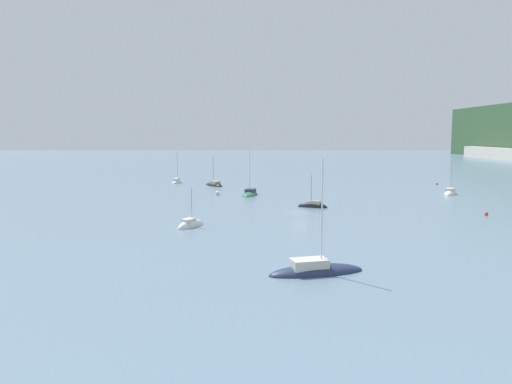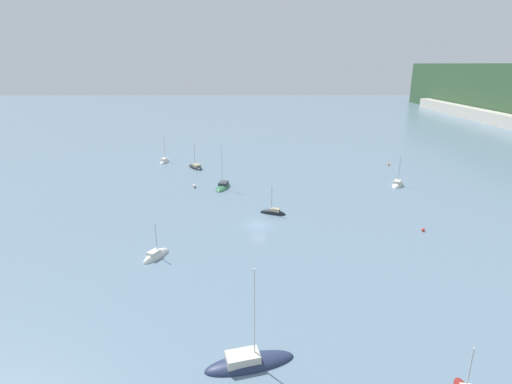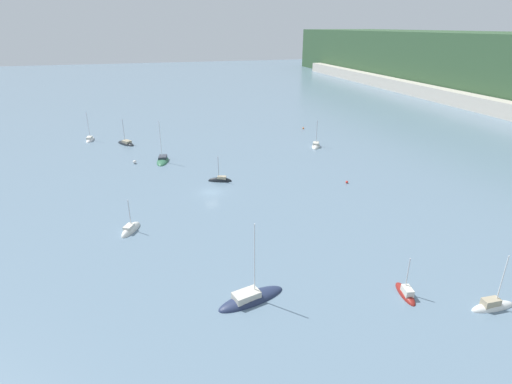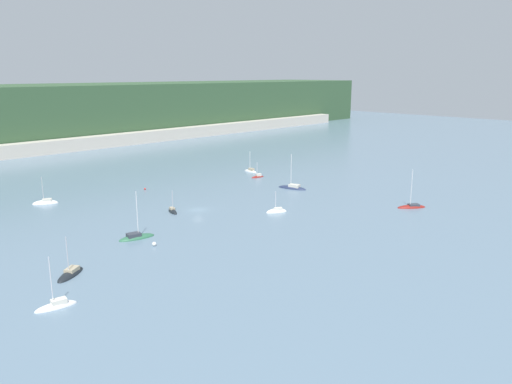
% 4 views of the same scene
% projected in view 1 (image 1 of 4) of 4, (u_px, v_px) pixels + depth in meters
% --- Properties ---
extents(ground_plane, '(600.00, 600.00, 0.00)m').
position_uv_depth(ground_plane, '(298.00, 212.00, 77.08)').
color(ground_plane, slate).
extents(sailboat_1, '(6.47, 4.86, 8.00)m').
position_uv_depth(sailboat_1, '(450.00, 194.00, 100.55)').
color(sailboat_1, white).
rests_on(sailboat_1, ground_plane).
extents(sailboat_2, '(6.93, 5.62, 7.60)m').
position_uv_depth(sailboat_2, '(214.00, 185.00, 117.09)').
color(sailboat_2, black).
rests_on(sailboat_2, ground_plane).
extents(sailboat_3, '(5.26, 3.94, 6.19)m').
position_uv_depth(sailboat_3, '(191.00, 226.00, 65.14)').
color(sailboat_3, white).
rests_on(sailboat_3, ground_plane).
extents(sailboat_4, '(2.97, 5.18, 6.24)m').
position_uv_depth(sailboat_4, '(313.00, 207.00, 82.51)').
color(sailboat_4, black).
rests_on(sailboat_4, ground_plane).
extents(sailboat_5, '(4.73, 9.05, 10.79)m').
position_uv_depth(sailboat_5, '(316.00, 272.00, 43.36)').
color(sailboat_5, '#232D4C').
rests_on(sailboat_5, ground_plane).
extents(sailboat_6, '(7.84, 4.02, 10.56)m').
position_uv_depth(sailboat_6, '(250.00, 194.00, 99.15)').
color(sailboat_6, '#2D6647').
rests_on(sailboat_6, ground_plane).
extents(sailboat_8, '(6.13, 2.77, 8.57)m').
position_uv_depth(sailboat_8, '(177.00, 182.00, 123.85)').
color(sailboat_8, silver).
rests_on(sailboat_8, ground_plane).
extents(mooring_buoy_0, '(0.83, 0.83, 0.83)m').
position_uv_depth(mooring_buoy_0, '(217.00, 193.00, 99.21)').
color(mooring_buoy_0, white).
rests_on(mooring_buoy_0, ground_plane).
extents(mooring_buoy_1, '(0.53, 0.53, 0.53)m').
position_uv_depth(mooring_buoy_1, '(437.00, 184.00, 119.54)').
color(mooring_buoy_1, orange).
rests_on(mooring_buoy_1, ground_plane).
extents(mooring_buoy_2, '(0.54, 0.54, 0.54)m').
position_uv_depth(mooring_buoy_2, '(486.00, 214.00, 74.09)').
color(mooring_buoy_2, red).
rests_on(mooring_buoy_2, ground_plane).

